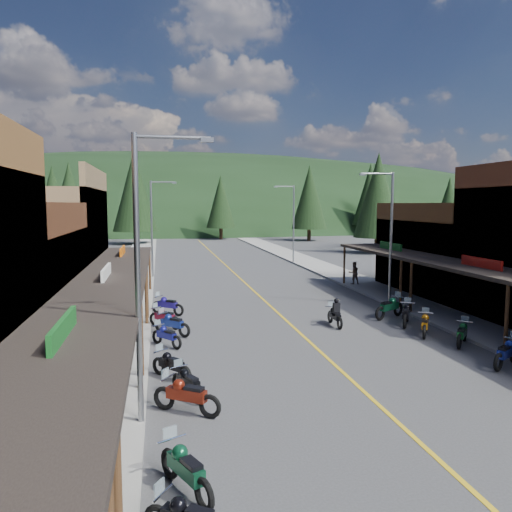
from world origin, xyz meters
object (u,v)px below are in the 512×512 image
pine_5 (370,194)px  bike_west_4 (186,467)px  bike_west_9 (172,323)px  bike_east_6 (507,352)px  streetlight_1 (153,224)px  bike_west_11 (168,304)px  shop_west_3 (33,249)px  pine_1 (53,197)px  pine_2 (135,191)px  pine_7 (12,198)px  pine_3 (221,202)px  bike_west_6 (188,381)px  pine_9 (383,202)px  streetlight_2 (389,232)px  rider_on_bike (335,315)px  streetlight_3 (292,220)px  bike_west_5 (186,394)px  bike_east_10 (389,306)px  pedestrian_east_b (354,273)px  shop_east_3 (458,256)px  bike_east_9 (406,313)px  pine_4 (309,197)px  pine_11 (378,195)px  pine_10 (70,199)px  bike_east_7 (462,332)px  bike_east_8 (425,323)px  streetlight_0 (143,267)px  bike_west_7 (171,364)px  bike_west_8 (167,335)px  pine_8 (16,205)px

pine_5 → bike_west_4: 91.12m
bike_west_9 → bike_east_6: 14.15m
streetlight_1 → bike_west_11: streetlight_1 is taller
shop_west_3 → pine_1: pine_1 is taller
pine_2 → pine_7: (-22.00, 18.00, -0.75)m
shop_west_3 → pine_2: bearing=85.4°
pine_3 → pine_5: (30.00, 6.00, 1.51)m
bike_west_4 → bike_west_6: bike_west_4 is taller
pine_9 → bike_west_11: pine_9 is taller
streetlight_2 → pine_5: size_ratio=0.57×
bike_west_4 → rider_on_bike: size_ratio=1.08×
streetlight_3 → bike_east_6: streetlight_3 is taller
bike_west_5 → bike_east_10: bearing=-13.7°
pedestrian_east_b → shop_east_3: bearing=145.2°
streetlight_2 → bike_east_9: streetlight_2 is taller
streetlight_3 → bike_west_9: (-12.94, -26.42, -3.86)m
streetlight_2 → bike_east_6: size_ratio=3.78×
pine_7 → bike_west_4: (25.94, -85.51, -6.63)m
bike_west_5 → pine_4: bearing=14.1°
pine_9 → pine_11: bearing=-119.7°
bike_west_9 → streetlight_1: bearing=47.6°
pine_10 → bike_west_5: (12.18, -55.43, -6.16)m
bike_east_7 → pine_7: bearing=158.8°
pine_3 → bike_east_6: bearing=-88.1°
streetlight_3 → bike_west_5: (-12.77, -35.43, -3.84)m
pine_4 → bike_east_9: size_ratio=5.62×
streetlight_2 → bike_west_4: streetlight_2 is taller
pine_4 → pine_9: (6.00, -15.00, -0.86)m
pine_4 → shop_east_3: bearing=-95.0°
pine_2 → bike_east_10: 55.84m
streetlight_2 → bike_east_8: bearing=-101.2°
streetlight_3 → bike_east_7: 30.77m
bike_west_6 → bike_east_6: 11.98m
bike_east_9 → bike_east_10: (-0.13, 1.61, 0.03)m
streetlight_0 → pine_1: size_ratio=0.64×
bike_west_7 → bike_east_8: bike_east_8 is taller
pine_3 → bike_west_6: (-9.70, -70.20, -5.94)m
bike_west_7 → bike_east_8: (11.79, 3.65, 0.03)m
bike_west_4 → bike_west_5: size_ratio=0.97×
bike_west_6 → bike_east_10: (11.28, 9.07, 0.13)m
streetlight_3 → bike_east_10: (-1.37, -25.12, -3.79)m
shop_east_3 → bike_west_11: bearing=-170.6°
streetlight_2 → bike_west_11: 13.64m
pine_11 → bike_west_8: bearing=-125.9°
streetlight_1 → bike_west_11: 14.52m
streetlight_0 → bike_east_8: (12.57, 7.27, -3.87)m
shop_west_3 → bike_west_8: 12.52m
pine_1 → pine_8: pine_1 is taller
bike_east_9 → bike_east_10: bearing=127.1°
bike_west_9 → bike_west_7: bearing=-137.2°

